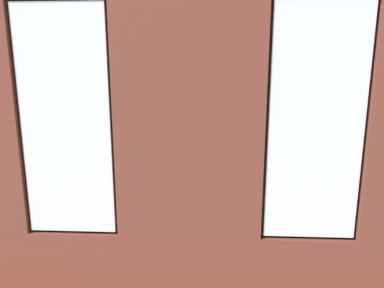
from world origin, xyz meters
name	(u,v)px	position (x,y,z in m)	size (l,w,h in m)	color
ground_plane	(198,205)	(0.00, 0.00, -0.05)	(6.39, 5.50, 0.10)	brown
brick_wall_with_windows	(189,126)	(0.00, 2.37, 1.69)	(5.79, 0.30, 3.41)	brown
white_wall_right	(18,102)	(2.84, 0.20, 1.70)	(0.10, 4.50, 3.41)	silver
couch_by_window	(208,231)	(-0.18, 1.72, 0.33)	(1.90, 0.87, 0.80)	black
couch_left	(330,186)	(-2.19, -0.02, 0.33)	(1.01, 1.94, 0.80)	black
coffee_table	(182,185)	(0.24, 0.24, 0.40)	(1.43, 0.88, 0.45)	olive
cup_ceramic	(154,181)	(0.67, 0.37, 0.49)	(0.07, 0.07, 0.09)	#33567F
candle_jar	(172,176)	(0.42, 0.13, 0.50)	(0.08, 0.08, 0.12)	#B7333D
table_plant_small	(206,174)	(-0.15, 0.09, 0.54)	(0.10, 0.10, 0.17)	brown
remote_gray	(182,181)	(0.24, 0.24, 0.46)	(0.05, 0.17, 0.02)	#59595B
media_console	(42,191)	(2.54, 0.27, 0.26)	(1.04, 0.42, 0.52)	black
tv_flatscreen	(39,153)	(2.54, 0.27, 0.91)	(1.14, 0.20, 0.76)	black
papasan_chair	(158,155)	(0.91, -1.59, 0.43)	(1.01, 1.01, 0.66)	olive
potted_plant_corner_near_left	(311,142)	(-2.34, -1.76, 0.71)	(1.07, 1.05, 1.29)	gray
potted_plant_foreground_right	(98,146)	(2.24, -1.70, 0.59)	(0.60, 0.60, 0.91)	#47423D
potted_plant_by_left_couch	(287,165)	(-1.79, -1.41, 0.30)	(0.24, 0.24, 0.47)	gray
potted_plant_near_tv	(45,186)	(1.99, 1.25, 0.69)	(0.89, 0.89, 1.07)	#47423D
potted_plant_between_couches	(329,203)	(-1.58, 1.67, 0.69)	(0.70, 0.70, 1.05)	gray
potted_plant_beside_window_right	(14,199)	(2.08, 1.82, 0.72)	(1.25, 1.15, 1.49)	#47423D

